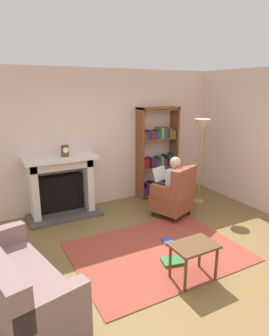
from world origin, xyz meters
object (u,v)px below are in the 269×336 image
at_px(fireplace, 61,184).
at_px(floor_lamp, 202,132).
at_px(seated_reader, 170,184).
at_px(mantel_clock, 65,151).
at_px(armchair_reading, 175,195).
at_px(bookshelf, 158,156).
at_px(sofa_floral, 15,285).
at_px(side_table, 194,250).

height_order(fireplace, floor_lamp, floor_lamp).
bearing_deg(seated_reader, mantel_clock, -49.73).
distance_m(fireplace, armchair_reading, 2.12).
bearing_deg(seated_reader, fireplace, -51.09).
bearing_deg(bookshelf, sofa_floral, -144.54).
bearing_deg(sofa_floral, mantel_clock, -41.48).
distance_m(fireplace, side_table, 2.88).
bearing_deg(mantel_clock, side_table, -72.50).
distance_m(fireplace, seated_reader, 2.02).
bearing_deg(bookshelf, armchair_reading, -106.43).
bearing_deg(floor_lamp, sofa_floral, -157.82).
relative_size(seated_reader, floor_lamp, 0.65).
distance_m(seated_reader, sofa_floral, 3.16).
bearing_deg(side_table, armchair_reading, 61.26).
relative_size(mantel_clock, sofa_floral, 0.11).
bearing_deg(bookshelf, side_table, -113.98).
height_order(bookshelf, sofa_floral, bookshelf).
bearing_deg(seated_reader, floor_lamp, 173.33).
xyz_separation_m(fireplace, bookshelf, (2.14, 0.04, 0.30)).
bearing_deg(fireplace, bookshelf, 1.00).
xyz_separation_m(seated_reader, sofa_floral, (-2.87, -1.29, -0.30)).
height_order(armchair_reading, floor_lamp, floor_lamp).
bearing_deg(mantel_clock, fireplace, 130.66).
height_order(fireplace, armchair_reading, fireplace).
height_order(mantel_clock, floor_lamp, floor_lamp).
xyz_separation_m(sofa_floral, floor_lamp, (3.78, 1.54, 1.16)).
distance_m(mantel_clock, armchair_reading, 2.15).
height_order(fireplace, bookshelf, bookshelf).
height_order(side_table, floor_lamp, floor_lamp).
height_order(bookshelf, armchair_reading, bookshelf).
bearing_deg(sofa_floral, bookshelf, -67.44).
bearing_deg(seated_reader, sofa_floral, 2.22).
bearing_deg(fireplace, floor_lamp, -15.26).
xyz_separation_m(fireplace, sofa_floral, (-1.10, -2.27, -0.28)).
bearing_deg(fireplace, seated_reader, -29.08).
height_order(bookshelf, seated_reader, bookshelf).
xyz_separation_m(mantel_clock, seated_reader, (1.68, -0.88, -0.62)).
relative_size(sofa_floral, floor_lamp, 1.04).
height_order(sofa_floral, side_table, sofa_floral).
bearing_deg(bookshelf, fireplace, -179.00).
distance_m(fireplace, sofa_floral, 2.54).
xyz_separation_m(fireplace, floor_lamp, (2.68, -0.73, 0.88)).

